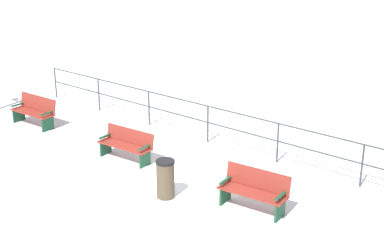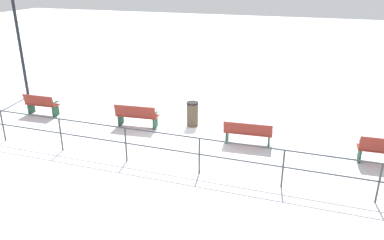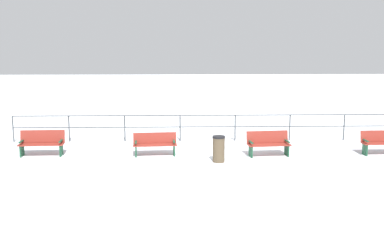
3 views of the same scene
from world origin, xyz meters
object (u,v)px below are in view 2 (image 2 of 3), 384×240
lamppost_middle (17,27)px  trash_bin (192,114)px  bench_second (248,132)px  bench_fourth (41,104)px  bench_third (137,116)px

lamppost_middle → trash_bin: lamppost_middle is taller
bench_second → lamppost_middle: bearing=75.7°
lamppost_middle → trash_bin: size_ratio=5.31×
bench_fourth → bench_third: bearing=-90.7°
bench_second → trash_bin: (1.01, 2.33, 0.03)m
lamppost_middle → bench_second: bearing=-100.2°
bench_second → bench_fourth: (0.10, 8.55, 0.02)m
bench_third → trash_bin: size_ratio=1.74×
bench_second → bench_third: size_ratio=1.02×
bench_fourth → lamppost_middle: size_ratio=0.28×
bench_second → lamppost_middle: 11.39m
bench_third → trash_bin: trash_bin is taller
bench_third → trash_bin: (0.82, -1.94, 0.00)m
bench_fourth → bench_second: bearing=-92.5°
bench_second → bench_third: bench_third is taller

